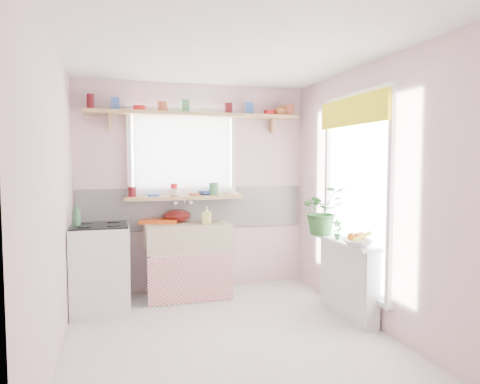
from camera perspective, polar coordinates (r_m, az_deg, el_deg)
name	(u,v)px	position (r m, az deg, el deg)	size (l,w,h in m)	color
room	(266,179)	(4.71, 3.53, 1.70)	(3.20, 3.20, 3.20)	silver
sink_unit	(187,260)	(5.05, -7.03, -8.94)	(0.95, 0.65, 1.11)	white
cooker	(101,268)	(4.74, -18.09, -9.60)	(0.58, 0.58, 0.93)	white
radiator_ledge	(348,277)	(4.53, 14.16, -10.97)	(0.22, 0.95, 0.78)	white
windowsill	(184,197)	(5.12, -7.44, -0.73)	(1.40, 0.22, 0.04)	tan
pine_shelf	(196,115)	(5.15, -5.85, 10.23)	(2.52, 0.24, 0.04)	tan
shelf_crockery	(194,108)	(5.15, -6.12, 11.06)	(2.47, 0.11, 0.12)	#590F14
sill_crockery	(180,191)	(5.11, -8.00, 0.09)	(1.35, 0.11, 0.12)	#590F14
dish_tray	(159,221)	(5.13, -10.71, -3.77)	(0.43, 0.32, 0.04)	#DB4D13
colander	(177,216)	(5.15, -8.38, -3.15)	(0.32, 0.32, 0.14)	#58100F
jade_plant	(322,210)	(4.72, 10.89, -2.43)	(0.47, 0.41, 0.52)	#2A6327
fruit_bowl	(357,243)	(4.15, 15.37, -6.56)	(0.27, 0.27, 0.07)	silver
herb_pot	(337,230)	(4.45, 12.82, -4.90)	(0.11, 0.07, 0.21)	#2D722F
soap_bottle_sink	(207,215)	(4.93, -4.47, -3.10)	(0.09, 0.09, 0.20)	#E4EF6A
sill_cup	(175,192)	(5.04, -8.68, -0.06)	(0.12, 0.12, 0.09)	silver
sill_bowl	(205,193)	(5.22, -4.64, -0.08)	(0.18, 0.18, 0.06)	#3653AF
shelf_vase	(280,110)	(5.46, 5.38, 10.89)	(0.15, 0.15, 0.15)	#B46C37
cooker_bottle	(76,215)	(4.62, -20.99, -2.84)	(0.09, 0.09, 0.23)	#3C7950
fruit	(358,237)	(4.15, 15.41, -5.74)	(0.20, 0.14, 0.10)	orange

